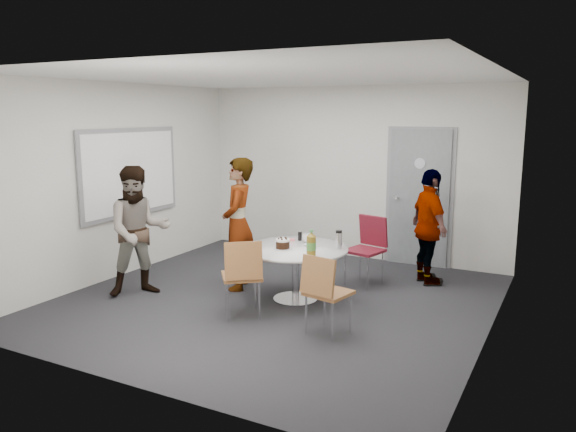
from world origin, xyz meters
The scene contains 15 objects.
floor centered at (0.00, 0.00, 0.00)m, with size 5.00×5.00×0.00m, color black.
ceiling centered at (0.00, 0.00, 2.70)m, with size 5.00×5.00×0.00m, color silver.
wall_back centered at (0.00, 2.50, 1.35)m, with size 5.00×5.00×0.00m, color silver.
wall_left centered at (-2.50, 0.00, 1.35)m, with size 5.00×5.00×0.00m, color silver.
wall_right centered at (2.50, 0.00, 1.35)m, with size 5.00×5.00×0.00m, color silver.
wall_front centered at (0.00, -2.50, 1.35)m, with size 5.00×5.00×0.00m, color silver.
door centered at (1.10, 2.48, 1.03)m, with size 1.02×0.17×2.12m.
whiteboard centered at (-2.46, 0.20, 1.45)m, with size 0.04×1.90×1.25m.
table centered at (0.23, 0.12, 0.59)m, with size 1.28×1.28×0.99m.
chair_near_left centered at (-0.03, -0.70, 0.56)m, with size 0.62×0.63×0.91m.
chair_near_right centered at (0.98, -0.74, 0.53)m, with size 0.48×0.52×0.86m.
chair_far centered at (0.76, 1.20, 0.57)m, with size 0.53×0.57×0.93m.
person_main centered at (-0.68, 0.23, 0.86)m, with size 0.63×0.41×1.73m, color #A5C6EA.
person_left centered at (-1.65, -0.57, 0.82)m, with size 0.80×0.62×1.65m, color white.
person_right centered at (1.48, 1.57, 0.78)m, with size 0.92×0.38×1.56m, color black.
Camera 1 is at (3.21, -5.81, 2.30)m, focal length 35.00 mm.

